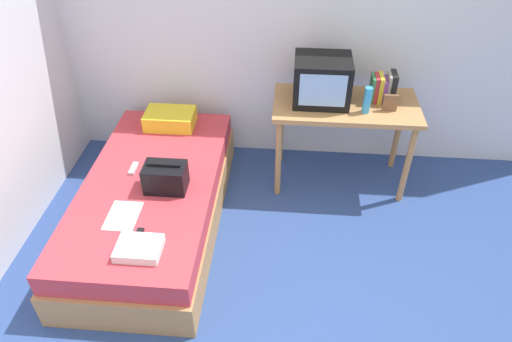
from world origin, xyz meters
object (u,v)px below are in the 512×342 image
(bed, at_px, (154,202))
(folded_towel, at_px, (139,248))
(handbag, at_px, (166,177))
(picture_frame, at_px, (390,103))
(pillow, at_px, (170,119))
(desk, at_px, (345,114))
(tv, at_px, (322,80))
(water_bottle, at_px, (367,100))
(book_row, at_px, (383,88))
(remote_dark, at_px, (138,237))
(magazine, at_px, (123,216))
(remote_silver, at_px, (134,168))

(bed, relative_size, folded_towel, 7.14)
(handbag, bearing_deg, picture_frame, 22.79)
(pillow, bearing_deg, handbag, -78.89)
(desk, relative_size, pillow, 2.76)
(bed, xyz_separation_m, picture_frame, (1.79, 0.60, 0.62))
(tv, xyz_separation_m, water_bottle, (0.35, -0.15, -0.07))
(bed, bearing_deg, book_row, 23.49)
(remote_dark, bearing_deg, folded_towel, -68.89)
(water_bottle, height_order, magazine, water_bottle)
(desk, distance_m, book_row, 0.36)
(water_bottle, distance_m, book_row, 0.25)
(handbag, bearing_deg, pillow, 101.11)
(book_row, bearing_deg, folded_towel, -137.86)
(desk, relative_size, folded_towel, 4.14)
(water_bottle, xyz_separation_m, remote_silver, (-1.76, -0.45, -0.42))
(magazine, relative_size, remote_dark, 1.86)
(water_bottle, bearing_deg, remote_silver, -165.55)
(tv, relative_size, picture_frame, 3.24)
(magazine, bearing_deg, bed, 79.45)
(handbag, bearing_deg, book_row, 27.95)
(book_row, relative_size, remote_silver, 1.67)
(desk, xyz_separation_m, handbag, (-1.31, -0.78, -0.13))
(tv, xyz_separation_m, remote_dark, (-1.17, -1.31, -0.50))
(magazine, height_order, remote_dark, remote_dark)
(desk, height_order, handbag, desk)
(bed, bearing_deg, water_bottle, 19.29)
(water_bottle, height_order, remote_dark, water_bottle)
(book_row, bearing_deg, magazine, -147.44)
(bed, height_order, tv, tv)
(picture_frame, bearing_deg, folded_towel, -141.80)
(tv, relative_size, book_row, 1.83)
(remote_dark, distance_m, remote_silver, 0.75)
(desk, relative_size, magazine, 4.00)
(magazine, bearing_deg, pillow, 86.79)
(picture_frame, distance_m, folded_towel, 2.15)
(magazine, bearing_deg, handbag, 54.25)
(remote_silver, bearing_deg, handbag, -32.39)
(water_bottle, distance_m, handbag, 1.62)
(pillow, xyz_separation_m, magazine, (-0.06, -1.16, -0.06))
(handbag, height_order, magazine, handbag)
(water_bottle, relative_size, picture_frame, 1.55)
(tv, bearing_deg, book_row, 5.22)
(folded_towel, bearing_deg, tv, 51.50)
(water_bottle, distance_m, magazine, 1.98)
(desk, bearing_deg, magazine, -144.64)
(book_row, height_order, picture_frame, book_row)
(remote_silver, xyz_separation_m, folded_towel, (0.28, -0.82, 0.02))
(desk, xyz_separation_m, remote_silver, (-1.62, -0.58, -0.22))
(bed, xyz_separation_m, remote_dark, (0.08, -0.60, 0.24))
(pillow, bearing_deg, water_bottle, -6.74)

